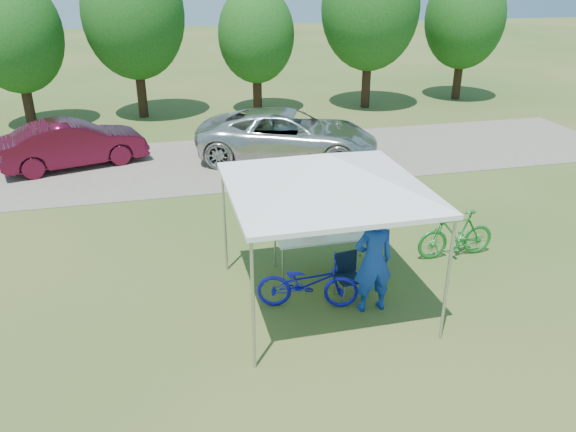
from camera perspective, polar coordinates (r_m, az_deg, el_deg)
The scene contains 13 objects.
ground at distance 10.09m, azimuth 3.54°, elevation -8.54°, with size 100.00×100.00×0.00m, color #2D5119.
gravel_strip at distance 17.18m, azimuth -4.22°, elevation 5.66°, with size 24.00×5.00×0.02m, color gray.
canopy at distance 8.95m, azimuth 3.97°, elevation 5.90°, with size 4.53×4.53×3.00m.
treeline at distance 22.34m, azimuth -8.06°, elevation 19.03°, with size 24.89×4.28×6.30m.
folding_table at distance 10.72m, azimuth 3.69°, elevation -1.99°, with size 1.88×0.79×0.77m.
folding_chair at distance 10.04m, azimuth 6.05°, elevation -5.61°, with size 0.47×0.49×0.82m.
cooler at distance 10.55m, azimuth 2.36°, elevation -1.10°, with size 0.47×0.32×0.34m.
ice_cream_cup at distance 10.80m, azimuth 6.45°, elevation -1.45°, with size 0.09×0.09×0.06m, color gold.
cyclist at distance 9.48m, azimuth 8.66°, elevation -4.49°, with size 0.69×0.45×1.89m, color #1437A4.
bike_blue at distance 9.70m, azimuth 2.00°, elevation -6.80°, with size 0.61×1.75×0.92m, color #1615C0.
bike_green at distance 11.78m, azimuth 16.70°, elevation -1.79°, with size 0.46×1.64×0.98m, color #1A7629.
minivan at distance 17.02m, azimuth -0.02°, elevation 8.21°, with size 2.48×5.38×1.49m, color silver.
sedan at distance 17.61m, azimuth -20.99°, elevation 6.89°, with size 1.42×4.08×1.34m, color #4C0C1E.
Camera 1 is at (-2.58, -8.10, 5.45)m, focal length 35.00 mm.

